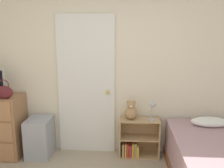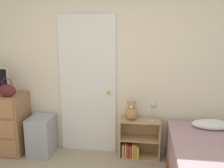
% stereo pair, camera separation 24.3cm
% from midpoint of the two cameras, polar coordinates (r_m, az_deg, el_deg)
% --- Properties ---
extents(wall_back, '(10.00, 0.06, 2.55)m').
position_cam_midpoint_polar(wall_back, '(3.71, -3.68, 3.30)').
color(wall_back, beige).
rests_on(wall_back, ground_plane).
extents(door_closed, '(0.85, 0.09, 2.07)m').
position_cam_midpoint_polar(door_closed, '(3.75, -7.74, -0.40)').
color(door_closed, white).
rests_on(door_closed, ground_plane).
extents(handbag, '(0.25, 0.10, 0.27)m').
position_cam_midpoint_polar(handbag, '(3.78, -25.17, -1.66)').
color(handbag, '#591E23').
rests_on(handbag, dresser).
extents(storage_bin, '(0.34, 0.43, 0.58)m').
position_cam_midpoint_polar(storage_bin, '(3.97, -17.90, -11.53)').
color(storage_bin, '#999EA8').
rests_on(storage_bin, ground_plane).
extents(bookshelf, '(0.58, 0.27, 0.58)m').
position_cam_midpoint_polar(bookshelf, '(3.81, 3.74, -12.85)').
color(bookshelf, tan).
rests_on(bookshelf, ground_plane).
extents(teddy_bear, '(0.19, 0.19, 0.28)m').
position_cam_midpoint_polar(teddy_bear, '(3.64, 2.45, -6.23)').
color(teddy_bear, tan).
rests_on(teddy_bear, bookshelf).
extents(desk_lamp, '(0.12, 0.11, 0.29)m').
position_cam_midpoint_polar(desk_lamp, '(3.58, 7.40, -5.12)').
color(desk_lamp, '#B2B2B7').
rests_on(desk_lamp, bookshelf).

